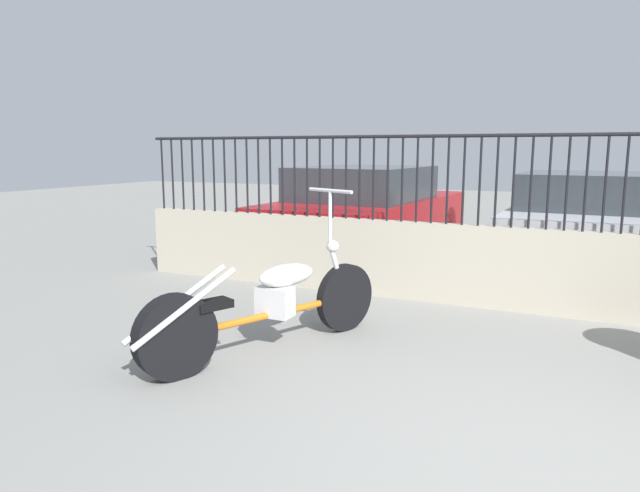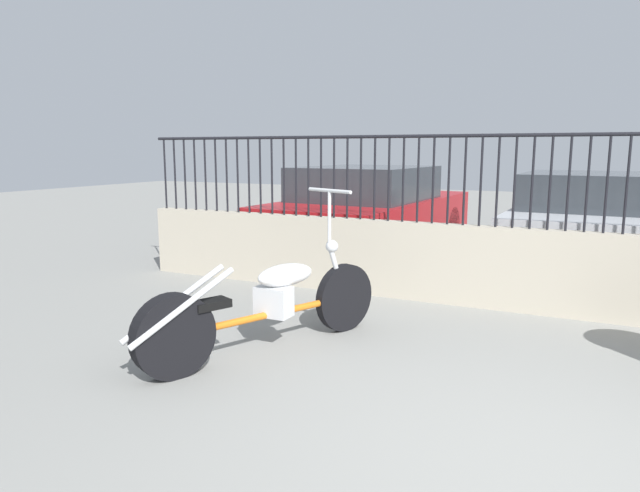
% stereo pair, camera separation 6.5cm
% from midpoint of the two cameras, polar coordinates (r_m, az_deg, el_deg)
% --- Properties ---
extents(ground_plane, '(40.00, 40.00, 0.00)m').
position_cam_midpoint_polar(ground_plane, '(3.20, 22.96, -21.18)').
color(ground_plane, gray).
extents(low_wall, '(10.17, 0.18, 0.83)m').
position_cam_midpoint_polar(low_wall, '(5.98, 24.88, -2.68)').
color(low_wall, '#B2A893').
rests_on(low_wall, ground_plane).
extents(fence_railing, '(10.17, 0.04, 0.92)m').
position_cam_midpoint_polar(fence_railing, '(5.86, 25.58, 6.93)').
color(fence_railing, black).
rests_on(fence_railing, low_wall).
extents(motorcycle_orange, '(1.06, 2.16, 1.28)m').
position_cam_midpoint_polar(motorcycle_orange, '(4.50, -5.95, -6.17)').
color(motorcycle_orange, black).
rests_on(motorcycle_orange, ground_plane).
extents(car_red, '(2.15, 4.43, 1.34)m').
position_cam_midpoint_polar(car_red, '(8.91, 5.18, 3.66)').
color(car_red, black).
rests_on(car_red, ground_plane).
extents(car_silver, '(2.02, 3.99, 1.30)m').
position_cam_midpoint_polar(car_silver, '(8.48, 25.76, 2.33)').
color(car_silver, black).
rests_on(car_silver, ground_plane).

